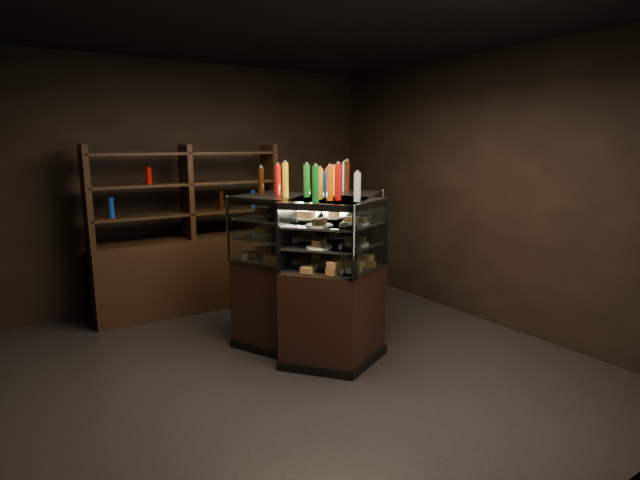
# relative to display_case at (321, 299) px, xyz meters

# --- Properties ---
(ground) EXTENTS (5.00, 5.00, 0.00)m
(ground) POSITION_rel_display_case_xyz_m (-0.46, -0.20, -0.51)
(ground) COLOR black
(ground) RESTS_ON ground
(room_shell) EXTENTS (5.02, 5.02, 3.01)m
(room_shell) POSITION_rel_display_case_xyz_m (-0.46, -0.20, 1.43)
(room_shell) COLOR black
(room_shell) RESTS_ON ground
(display_case) EXTENTS (1.66, 1.57, 1.53)m
(display_case) POSITION_rel_display_case_xyz_m (0.00, 0.00, 0.00)
(display_case) COLOR black
(display_case) RESTS_ON ground
(food_display) EXTENTS (1.20, 1.24, 0.47)m
(food_display) POSITION_rel_display_case_xyz_m (-0.00, -0.00, 0.63)
(food_display) COLOR #BE9044
(food_display) RESTS_ON display_case
(bottles_top) EXTENTS (1.03, 1.10, 0.30)m
(bottles_top) POSITION_rel_display_case_xyz_m (0.00, 0.00, 1.15)
(bottles_top) COLOR silver
(bottles_top) RESTS_ON display_case
(potted_conifer) EXTENTS (0.41, 0.41, 0.88)m
(potted_conifer) POSITION_rel_display_case_xyz_m (0.09, -0.11, -0.01)
(potted_conifer) COLOR black
(potted_conifer) RESTS_ON ground
(back_shelving) EXTENTS (2.24, 0.46, 2.00)m
(back_shelving) POSITION_rel_display_case_xyz_m (-0.68, 1.85, 0.10)
(back_shelving) COLOR black
(back_shelving) RESTS_ON ground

